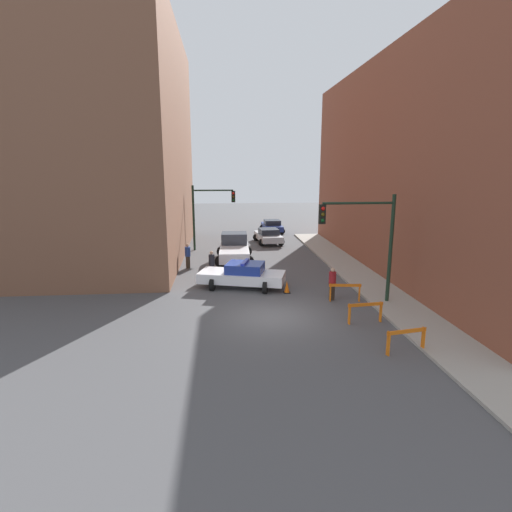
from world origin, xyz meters
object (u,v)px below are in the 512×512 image
Objects in this scene: police_car at (243,275)px; pedestrian_sidewalk at (332,283)px; pedestrian_crossing at (212,264)px; barrier_mid at (365,309)px; pedestrian_corner at (188,256)px; parked_car_near at (268,236)px; traffic_cone at (287,287)px; traffic_light_near at (368,233)px; barrier_back at (345,289)px; barrier_front at (406,337)px; parked_car_mid at (272,226)px; traffic_light_far at (207,208)px; white_truck at (234,248)px.

pedestrian_sidewalk is (4.38, -2.50, 0.14)m from police_car.
barrier_mid is at bearing -148.21° from pedestrian_crossing.
pedestrian_corner is 1.04× the size of barrier_mid.
barrier_mid is (8.33, -10.37, -0.24)m from pedestrian_corner.
parked_car_near reaches higher than traffic_cone.
parked_car_near is 15.91m from pedestrian_sidewalk.
pedestrian_sidewalk is at bearing 100.06° from barrier_mid.
parked_car_near is (-2.79, 16.59, -2.86)m from traffic_light_near.
barrier_front is at bearing -85.54° from barrier_back.
police_car is at bearing 98.51° from pedestrian_corner.
pedestrian_sidewalk is 0.70m from barrier_back.
parked_car_mid is (-1.71, 22.67, -2.86)m from traffic_light_near.
barrier_back is (6.69, -4.99, -0.24)m from pedestrian_crossing.
traffic_light_near reaches higher than traffic_cone.
barrier_back is 2.43× the size of traffic_cone.
barrier_front is (8.78, -13.27, -0.24)m from pedestrian_corner.
pedestrian_corner and pedestrian_sidewalk have the same top height.
traffic_light_far is (-8.03, 14.03, -0.13)m from traffic_light_near.
pedestrian_crossing reaches higher than police_car.
traffic_light_far is 11.05m from parked_car_mid.
parked_car_mid reaches higher than barrier_back.
barrier_front is at bearing -67.29° from traffic_cone.
traffic_light_near is 3.06m from barrier_back.
barrier_front is (7.14, -10.76, -0.24)m from pedestrian_crossing.
pedestrian_corner is (-9.16, 7.91, -2.67)m from traffic_light_near.
pedestrian_sidewalk is at bearing -63.47° from traffic_light_far.
barrier_mid is (-0.83, -2.45, -2.91)m from traffic_light_near.
white_truck is 3.29× the size of pedestrian_crossing.
pedestrian_sidewalk is 1.04× the size of barrier_mid.
white_truck is at bearing 29.17° from pedestrian_sidewalk.
parked_car_mid is (6.33, 8.64, -2.72)m from traffic_light_far.
pedestrian_corner is (-1.64, 2.51, 0.00)m from pedestrian_crossing.
pedestrian_sidewalk is (1.39, -15.85, 0.19)m from parked_car_near.
pedestrian_sidewalk is 1.04× the size of barrier_back.
pedestrian_crossing is 1.04× the size of barrier_back.
police_car is at bearing -102.67° from parked_car_mid.
pedestrian_crossing is (-1.75, 2.16, 0.14)m from police_car.
white_truck is 3.29× the size of pedestrian_corner.
traffic_light_far is at bearing -5.30° from pedestrian_crossing.
traffic_light_near is at bearing 111.74° from pedestrian_corner.
traffic_cone is at bearing 149.53° from traffic_light_near.
police_car is 7.66× the size of traffic_cone.
white_truck reaches higher than traffic_cone.
police_car is 2.78m from pedestrian_crossing.
traffic_cone is (-2.65, 1.63, -0.30)m from barrier_back.
police_car is at bearing 130.96° from barrier_mid.
pedestrian_corner is (-1.13, -6.12, -2.54)m from traffic_light_far.
traffic_cone is (5.68, -5.86, -0.54)m from pedestrian_corner.
police_car is 0.92× the size of white_truck.
traffic_light_far is 3.13× the size of pedestrian_corner.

